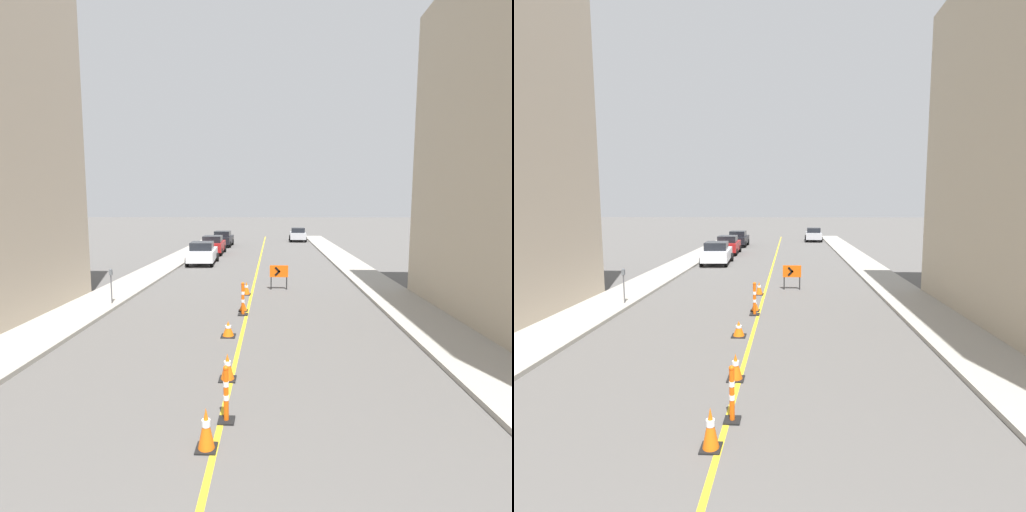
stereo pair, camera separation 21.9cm
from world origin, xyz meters
The scene contains 16 objects.
lane_stripe centered at (0.00, 26.57, 0.00)m, with size 0.12×53.14×0.01m.
sidewalk_left centered at (-6.39, 26.57, 0.07)m, with size 2.21×53.14×0.13m.
sidewalk_right centered at (6.39, 26.57, 0.07)m, with size 2.21×53.14×0.13m.
traffic_cone_second centered at (-0.14, 5.28, 0.37)m, with size 0.36×0.36×0.74m.
traffic_cone_third centered at (-0.09, 8.02, 0.32)m, with size 0.40×0.40×0.64m.
traffic_cone_fourth centered at (-0.42, 11.19, 0.24)m, with size 0.45×0.45×0.50m.
traffic_cone_fifth centered at (-0.17, 14.30, 0.24)m, with size 0.36×0.36×0.49m.
traffic_cone_farthest centered at (-0.24, 17.22, 0.30)m, with size 0.41×0.41×0.61m.
delineator_post_front centered at (0.10, 6.18, 0.48)m, with size 0.32×0.32×1.12m.
delineator_post_rear centered at (-0.14, 13.72, 0.55)m, with size 0.38×0.38×1.27m.
arrow_barricade_primary centered at (1.29, 18.45, 0.85)m, with size 0.91×0.08×1.21m.
parked_car_curb_near centered at (-4.01, 27.09, 0.80)m, with size 2.05×4.40×1.59m.
parked_car_curb_mid centered at (-4.16, 33.10, 0.80)m, with size 1.95×4.34×1.59m.
parked_car_curb_far centered at (-4.13, 39.78, 0.80)m, with size 1.93×4.31×1.59m.
parked_car_opposite_side centered at (3.96, 46.20, 0.80)m, with size 1.95×4.35×1.59m.
parking_meter_near_curb centered at (-5.63, 14.81, 1.15)m, with size 0.12×0.11×1.45m.
Camera 1 is at (0.97, -0.99, 4.09)m, focal length 28.00 mm.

